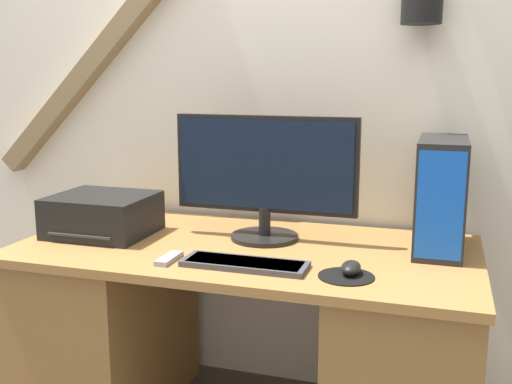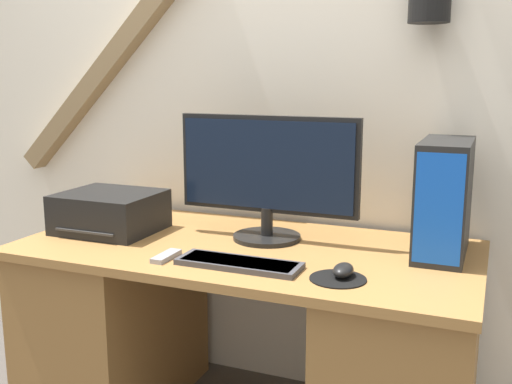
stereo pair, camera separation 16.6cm
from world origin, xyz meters
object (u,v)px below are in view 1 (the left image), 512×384
Objects in this scene: monitor at (265,172)px; keyboard at (245,264)px; computer_tower at (441,195)px; mouse at (351,268)px; remote_control at (169,259)px; printer at (103,215)px.

keyboard is at bearing -84.25° from monitor.
keyboard is 1.04× the size of computer_tower.
monitor is 0.52m from mouse.
computer_tower is at bearing 25.63° from remote_control.
computer_tower is at bearing 33.41° from keyboard.
remote_control is at bearing -176.40° from mouse.
monitor is 0.40m from keyboard.
mouse is 0.46m from computer_tower.
monitor is at bearing 57.74° from remote_control.
printer is (-0.59, -0.12, -0.17)m from monitor.
remote_control is (-0.25, -0.02, -0.00)m from keyboard.
remote_control is (0.38, -0.22, -0.07)m from printer.
monitor is 0.60m from computer_tower.
mouse reaches higher than keyboard.
monitor is at bearing 11.37° from printer.
monitor is 6.88× the size of mouse.
mouse is (0.36, -0.31, -0.22)m from monitor.
monitor is 1.69× the size of keyboard.
keyboard is (0.03, -0.33, -0.23)m from monitor.
mouse is (0.33, 0.02, 0.01)m from keyboard.
keyboard is 0.25m from remote_control.
mouse is at bearing -124.15° from computer_tower.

